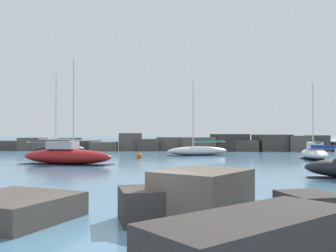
% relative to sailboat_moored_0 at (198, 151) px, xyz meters
% --- Properties ---
extents(ground_plane, '(600.00, 600.00, 0.00)m').
position_rel_sailboat_moored_0_xyz_m(ground_plane, '(-2.41, -33.74, -0.55)').
color(ground_plane, teal).
extents(open_sea_beyond, '(400.00, 116.00, 0.01)m').
position_rel_sailboat_moored_0_xyz_m(open_sea_beyond, '(-2.41, 72.31, -0.55)').
color(open_sea_beyond, teal).
rests_on(open_sea_beyond, ground).
extents(breakwater_jetty, '(63.93, 6.89, 2.59)m').
position_rel_sailboat_moored_0_xyz_m(breakwater_jetty, '(0.61, 12.36, 0.40)').
color(breakwater_jetty, '#423D38').
rests_on(breakwater_jetty, ground).
extents(foreground_rocks, '(11.36, 8.61, 1.49)m').
position_rel_sailboat_moored_0_xyz_m(foreground_rocks, '(-1.46, -34.14, 0.00)').
color(foreground_rocks, brown).
rests_on(foreground_rocks, ground).
extents(sailboat_moored_0, '(7.51, 4.12, 8.63)m').
position_rel_sailboat_moored_0_xyz_m(sailboat_moored_0, '(0.00, 0.00, 0.00)').
color(sailboat_moored_0, silver).
rests_on(sailboat_moored_0, ground).
extents(sailboat_moored_1, '(8.40, 4.08, 8.72)m').
position_rel_sailboat_moored_0_xyz_m(sailboat_moored_1, '(-11.15, -13.18, 0.17)').
color(sailboat_moored_1, maroon).
rests_on(sailboat_moored_1, ground).
extents(sailboat_moored_2, '(3.52, 8.35, 7.69)m').
position_rel_sailboat_moored_0_xyz_m(sailboat_moored_2, '(11.47, -5.60, 0.06)').
color(sailboat_moored_2, white).
rests_on(sailboat_moored_2, ground).
extents(sailboat_moored_5, '(6.13, 5.20, 9.53)m').
position_rel_sailboat_moored_0_xyz_m(sailboat_moored_5, '(-16.23, -0.42, 0.18)').
color(sailboat_moored_5, black).
rests_on(sailboat_moored_5, ground).
extents(mooring_buoy_orange_near, '(0.55, 0.55, 0.75)m').
position_rel_sailboat_moored_0_xyz_m(mooring_buoy_orange_near, '(-6.13, -5.41, -0.28)').
color(mooring_buoy_orange_near, '#EA5914').
rests_on(mooring_buoy_orange_near, ground).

